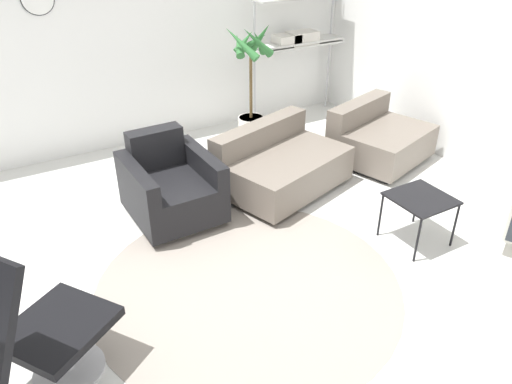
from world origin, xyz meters
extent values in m
plane|color=silver|center=(0.00, 0.00, 0.00)|extent=(12.00, 12.00, 0.00)
cube|color=white|center=(0.00, 2.76, 1.40)|extent=(12.00, 0.06, 2.80)
cylinder|color=gray|center=(-0.03, -0.30, 0.00)|extent=(2.35, 2.35, 0.01)
cylinder|color=#BCBCC1|center=(-1.40, -0.44, 0.01)|extent=(0.61, 0.61, 0.02)
cylinder|color=#BCBCC1|center=(-1.40, -0.44, 0.17)|extent=(0.06, 0.06, 0.31)
cube|color=black|center=(-1.40, -0.44, 0.37)|extent=(0.77, 0.76, 0.06)
cube|color=silver|center=(-0.15, 0.90, 0.03)|extent=(0.63, 0.71, 0.06)
cube|color=black|center=(-0.15, 0.90, 0.23)|extent=(0.53, 0.86, 0.34)
cube|color=black|center=(-0.15, 1.23, 0.58)|extent=(0.52, 0.19, 0.37)
cube|color=black|center=(0.17, 0.90, 0.33)|extent=(0.14, 0.85, 0.54)
cube|color=black|center=(-0.46, 0.89, 0.33)|extent=(0.14, 0.85, 0.54)
cube|color=black|center=(1.03, 0.84, 0.03)|extent=(1.29, 1.03, 0.05)
cube|color=#70665B|center=(1.03, 0.84, 0.22)|extent=(1.45, 1.19, 0.35)
cube|color=#70665B|center=(0.93, 1.15, 0.52)|extent=(1.26, 0.56, 0.24)
cube|color=black|center=(2.35, 0.84, 0.03)|extent=(1.08, 0.96, 0.05)
cube|color=#70665B|center=(2.35, 0.84, 0.22)|extent=(1.21, 1.11, 0.35)
cube|color=#70665B|center=(2.25, 1.16, 0.52)|extent=(1.02, 0.49, 0.24)
cube|color=black|center=(1.52, -0.50, 0.43)|extent=(0.47, 0.47, 0.02)
cylinder|color=black|center=(1.30, -0.72, 0.21)|extent=(0.02, 0.02, 0.42)
cylinder|color=black|center=(1.74, -0.72, 0.21)|extent=(0.02, 0.02, 0.42)
cylinder|color=black|center=(1.30, -0.28, 0.21)|extent=(0.02, 0.02, 0.42)
cylinder|color=black|center=(1.74, -0.28, 0.21)|extent=(0.02, 0.02, 0.42)
cylinder|color=silver|center=(1.35, 2.08, 0.15)|extent=(0.32, 0.32, 0.30)
cylinder|color=#382819|center=(1.35, 2.08, 0.29)|extent=(0.29, 0.29, 0.02)
cylinder|color=brown|center=(1.35, 2.08, 0.70)|extent=(0.04, 0.04, 0.79)
cone|color=#2D6B33|center=(1.50, 2.10, 1.25)|extent=(0.15, 0.38, 0.38)
cone|color=#2D6B33|center=(1.45, 2.17, 1.18)|extent=(0.30, 0.30, 0.26)
cone|color=#2D6B33|center=(1.33, 2.19, 1.19)|extent=(0.30, 0.15, 0.27)
cone|color=#2D6B33|center=(1.22, 2.13, 1.18)|extent=(0.21, 0.34, 0.26)
cone|color=#2D6B33|center=(1.18, 1.98, 1.23)|extent=(0.31, 0.44, 0.36)
cone|color=#2D6B33|center=(1.35, 1.91, 1.24)|extent=(0.40, 0.12, 0.38)
cone|color=#2D6B33|center=(1.41, 1.98, 1.22)|extent=(0.31, 0.23, 0.32)
cylinder|color=#BCBCC1|center=(1.70, 2.59, 0.92)|extent=(0.03, 0.03, 1.84)
cylinder|color=#BCBCC1|center=(2.89, 2.59, 0.92)|extent=(0.03, 0.03, 1.84)
cube|color=silver|center=(2.29, 2.47, 0.97)|extent=(1.25, 0.28, 0.02)
cube|color=silver|center=(2.29, 2.47, 1.02)|extent=(1.25, 0.28, 0.02)
cube|color=beige|center=(2.33, 2.46, 1.07)|extent=(0.39, 0.24, 0.16)
cube|color=silver|center=(2.09, 2.46, 1.08)|extent=(0.32, 0.24, 0.10)
camera|label=1|loc=(-1.46, -2.90, 2.55)|focal=35.00mm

